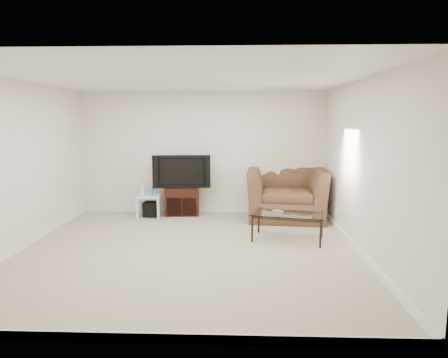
{
  "coord_description": "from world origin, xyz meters",
  "views": [
    {
      "loc": [
        0.75,
        -5.69,
        1.94
      ],
      "look_at": [
        0.5,
        1.2,
        0.9
      ],
      "focal_mm": 32.0,
      "sensor_mm": 36.0,
      "label": 1
    }
  ],
  "objects_px": {
    "tv_stand": "(182,201)",
    "subwoofer": "(151,209)",
    "recliner": "(287,185)",
    "coffee_table": "(288,226)",
    "side_table": "(149,206)",
    "television": "(182,171)"
  },
  "relations": [
    {
      "from": "subwoofer",
      "to": "recliner",
      "type": "height_order",
      "value": "recliner"
    },
    {
      "from": "subwoofer",
      "to": "coffee_table",
      "type": "distance_m",
      "value": 2.95
    },
    {
      "from": "tv_stand",
      "to": "subwoofer",
      "type": "relative_size",
      "value": 2.42
    },
    {
      "from": "television",
      "to": "recliner",
      "type": "distance_m",
      "value": 2.11
    },
    {
      "from": "subwoofer",
      "to": "side_table",
      "type": "bearing_deg",
      "value": -142.89
    },
    {
      "from": "tv_stand",
      "to": "coffee_table",
      "type": "distance_m",
      "value": 2.58
    },
    {
      "from": "recliner",
      "to": "subwoofer",
      "type": "bearing_deg",
      "value": -175.87
    },
    {
      "from": "tv_stand",
      "to": "coffee_table",
      "type": "bearing_deg",
      "value": -45.2
    },
    {
      "from": "television",
      "to": "side_table",
      "type": "xyz_separation_m",
      "value": [
        -0.63,
        -0.2,
        -0.68
      ]
    },
    {
      "from": "recliner",
      "to": "side_table",
      "type": "bearing_deg",
      "value": -175.45
    },
    {
      "from": "tv_stand",
      "to": "coffee_table",
      "type": "relative_size",
      "value": 0.6
    },
    {
      "from": "subwoofer",
      "to": "recliner",
      "type": "xyz_separation_m",
      "value": [
        2.7,
        -0.02,
        0.5
      ]
    },
    {
      "from": "side_table",
      "to": "subwoofer",
      "type": "bearing_deg",
      "value": 37.11
    },
    {
      "from": "side_table",
      "to": "recliner",
      "type": "xyz_separation_m",
      "value": [
        2.72,
        0.0,
        0.44
      ]
    },
    {
      "from": "subwoofer",
      "to": "recliner",
      "type": "bearing_deg",
      "value": -0.42
    },
    {
      "from": "tv_stand",
      "to": "television",
      "type": "height_order",
      "value": "television"
    },
    {
      "from": "television",
      "to": "subwoofer",
      "type": "relative_size",
      "value": 3.8
    },
    {
      "from": "tv_stand",
      "to": "recliner",
      "type": "height_order",
      "value": "recliner"
    },
    {
      "from": "side_table",
      "to": "recliner",
      "type": "bearing_deg",
      "value": 0.0
    },
    {
      "from": "coffee_table",
      "to": "side_table",
      "type": "bearing_deg",
      "value": 150.53
    },
    {
      "from": "side_table",
      "to": "subwoofer",
      "type": "height_order",
      "value": "side_table"
    },
    {
      "from": "tv_stand",
      "to": "recliner",
      "type": "bearing_deg",
      "value": -10.58
    }
  ]
}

